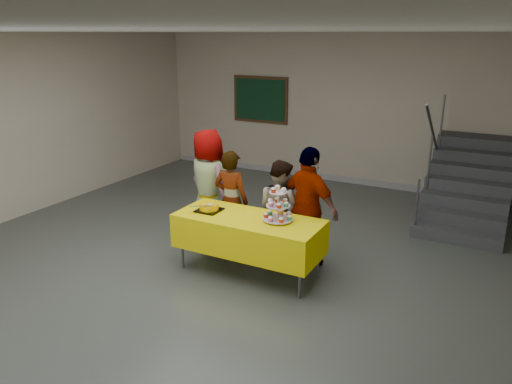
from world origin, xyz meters
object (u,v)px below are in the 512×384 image
(staircase, at_px, (469,187))
(noticeboard, at_px, (260,100))
(cupcake_stand, at_px, (278,208))
(schoolchild_b, at_px, (231,201))
(schoolchild_c, at_px, (280,210))
(bear_cake, at_px, (209,207))
(schoolchild_a, at_px, (209,185))
(bake_table, at_px, (249,233))
(schoolchild_d, at_px, (309,208))

(staircase, relative_size, noticeboard, 1.85)
(cupcake_stand, distance_m, noticeboard, 5.24)
(staircase, bearing_deg, schoolchild_b, -131.95)
(schoolchild_c, distance_m, noticeboard, 4.66)
(schoolchild_c, bearing_deg, bear_cake, 64.21)
(bear_cake, bearing_deg, schoolchild_a, 123.60)
(schoolchild_b, xyz_separation_m, schoolchild_c, (0.73, 0.07, -0.03))
(bear_cake, bearing_deg, schoolchild_b, 92.21)
(bake_table, height_order, staircase, staircase)
(schoolchild_b, bearing_deg, noticeboard, -67.22)
(bear_cake, relative_size, schoolchild_d, 0.22)
(cupcake_stand, height_order, staircase, staircase)
(schoolchild_c, bearing_deg, staircase, -103.83)
(schoolchild_d, bearing_deg, schoolchild_c, 10.45)
(bear_cake, distance_m, schoolchild_a, 0.93)
(schoolchild_c, height_order, noticeboard, noticeboard)
(cupcake_stand, xyz_separation_m, schoolchild_c, (-0.25, 0.58, -0.24))
(schoolchild_c, height_order, staircase, staircase)
(bear_cake, distance_m, staircase, 4.71)
(cupcake_stand, bearing_deg, schoolchild_a, 154.97)
(bear_cake, bearing_deg, staircase, 53.17)
(schoolchild_a, xyz_separation_m, schoolchild_c, (1.22, -0.10, -0.14))
(bear_cake, distance_m, noticeboard, 4.94)
(cupcake_stand, height_order, bear_cake, cupcake_stand)
(cupcake_stand, xyz_separation_m, bear_cake, (-0.95, -0.09, -0.11))
(bake_table, xyz_separation_m, bear_cake, (-0.57, -0.03, 0.27))
(bake_table, relative_size, bear_cake, 5.25)
(cupcake_stand, distance_m, schoolchild_c, 0.68)
(schoolchild_a, distance_m, schoolchild_c, 1.23)
(schoolchild_c, bearing_deg, bake_table, 99.00)
(schoolchild_b, bearing_deg, bake_table, 136.65)
(bear_cake, relative_size, schoolchild_a, 0.21)
(bear_cake, relative_size, schoolchild_c, 0.26)
(bake_table, height_order, noticeboard, noticeboard)
(bake_table, relative_size, schoolchild_c, 1.36)
(schoolchild_c, relative_size, noticeboard, 1.06)
(staircase, distance_m, noticeboard, 4.68)
(cupcake_stand, xyz_separation_m, schoolchild_d, (0.20, 0.51, -0.13))
(bake_table, distance_m, schoolchild_b, 0.85)
(schoolchild_d, distance_m, noticeboard, 4.94)
(schoolchild_b, bearing_deg, schoolchild_a, -19.19)
(bake_table, xyz_separation_m, noticeboard, (-2.22, 4.57, 1.04))
(noticeboard, bearing_deg, staircase, -10.60)
(schoolchild_a, bearing_deg, cupcake_stand, 177.49)
(staircase, bearing_deg, schoolchild_c, -124.37)
(schoolchild_c, height_order, schoolchild_d, schoolchild_d)
(bear_cake, distance_m, schoolchild_c, 0.98)
(bake_table, bearing_deg, noticeboard, 115.96)
(schoolchild_b, xyz_separation_m, noticeboard, (-1.63, 3.99, 0.87))
(bake_table, distance_m, noticeboard, 5.19)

